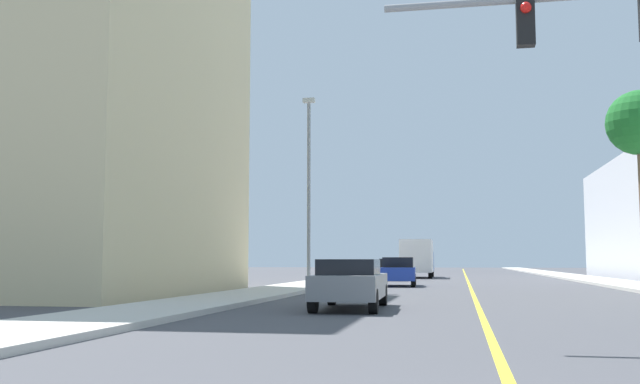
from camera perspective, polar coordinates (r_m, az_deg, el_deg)
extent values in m
plane|color=#47474C|center=(46.50, 11.70, -7.03)|extent=(192.00, 192.00, 0.00)
cube|color=beige|center=(47.14, 1.49, -7.03)|extent=(3.02, 168.00, 0.15)
cube|color=beige|center=(47.32, 21.86, -6.64)|extent=(3.02, 168.00, 0.15)
cube|color=yellow|center=(46.50, 11.70, -7.03)|extent=(0.16, 144.00, 0.01)
cube|color=beige|center=(33.76, -23.62, 7.71)|extent=(17.16, 14.89, 17.58)
cube|color=black|center=(13.81, 16.03, 12.75)|extent=(0.32, 0.24, 0.84)
sphere|color=red|center=(13.76, 16.05, 13.92)|extent=(0.20, 0.20, 0.20)
cylinder|color=gray|center=(33.00, -0.90, -0.18)|extent=(0.16, 0.16, 8.50)
cube|color=beige|center=(33.69, -0.89, 7.30)|extent=(0.56, 0.28, 0.20)
sphere|color=#1E6B28|center=(34.89, 24.06, 5.07)|extent=(2.89, 2.89, 2.89)
cone|color=#1E6B28|center=(35.71, 24.08, 4.51)|extent=(1.41, 0.74, 1.07)
cone|color=#1E6B28|center=(35.33, 22.90, 4.57)|extent=(1.39, 1.43, 1.45)
cone|color=#1E6B28|center=(34.27, 23.02, 4.87)|extent=(1.02, 1.44, 1.34)
cube|color=#1E389E|center=(38.69, 6.27, -6.48)|extent=(2.00, 4.47, 0.68)
cube|color=black|center=(38.52, 6.25, -5.58)|extent=(1.68, 2.33, 0.53)
cylinder|color=black|center=(40.37, 5.22, -6.92)|extent=(0.25, 0.65, 0.64)
cylinder|color=black|center=(40.32, 7.49, -6.90)|extent=(0.25, 0.65, 0.64)
cylinder|color=black|center=(37.09, 4.95, -7.06)|extent=(0.25, 0.65, 0.64)
cylinder|color=black|center=(37.04, 7.42, -7.03)|extent=(0.25, 0.65, 0.64)
cube|color=slate|center=(20.33, 2.45, -7.47)|extent=(1.92, 4.63, 0.65)
cube|color=black|center=(19.98, 2.33, -5.97)|extent=(1.63, 2.25, 0.42)
cylinder|color=black|center=(22.17, 0.95, -8.16)|extent=(0.24, 0.65, 0.64)
cylinder|color=black|center=(22.00, 5.04, -8.16)|extent=(0.24, 0.65, 0.64)
cylinder|color=black|center=(18.74, -0.57, -8.65)|extent=(0.24, 0.65, 0.64)
cylinder|color=black|center=(18.54, 4.27, -8.67)|extent=(0.24, 0.65, 0.64)
cube|color=black|center=(49.67, 5.73, -6.24)|extent=(1.87, 4.23, 0.70)
cube|color=black|center=(49.91, 5.76, -5.57)|extent=(1.60, 2.11, 0.47)
cylinder|color=black|center=(48.06, 6.43, -6.68)|extent=(0.24, 0.65, 0.64)
cylinder|color=black|center=(48.25, 4.60, -6.69)|extent=(0.24, 0.65, 0.64)
cylinder|color=black|center=(51.12, 6.81, -6.60)|extent=(0.24, 0.65, 0.64)
cylinder|color=black|center=(51.30, 5.08, -6.61)|extent=(0.24, 0.65, 0.64)
cube|color=#194799|center=(60.50, 7.89, -5.52)|extent=(2.42, 2.14, 1.60)
cube|color=silver|center=(56.72, 7.71, -5.07)|extent=(2.46, 5.48, 2.51)
cylinder|color=black|center=(60.56, 6.90, -6.29)|extent=(0.29, 0.90, 0.90)
cylinder|color=black|center=(60.47, 8.90, -6.27)|extent=(0.29, 0.90, 0.90)
cylinder|color=black|center=(55.42, 6.57, -6.37)|extent=(0.29, 0.90, 0.90)
cylinder|color=black|center=(55.32, 8.76, -6.35)|extent=(0.29, 0.90, 0.90)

